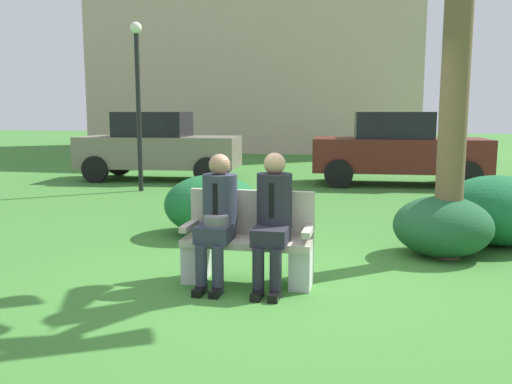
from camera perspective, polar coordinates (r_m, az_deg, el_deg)
ground_plane at (r=5.43m, az=3.07°, el=-9.42°), size 80.00×80.00×0.00m
park_bench at (r=5.31m, az=-0.78°, el=-5.47°), size 1.26×0.44×0.90m
seated_man_left at (r=5.19m, az=-4.12°, el=-2.21°), size 0.34×0.72×1.27m
seated_man_right at (r=5.07m, az=1.79°, el=-2.28°), size 0.34×0.72×1.29m
shrub_near_bench at (r=7.39m, az=-4.69°, el=-1.35°), size 1.32×1.21×0.82m
shrub_mid_lawn at (r=7.47m, az=24.30°, el=-1.76°), size 1.41×1.29×0.88m
shrub_far_lawn at (r=6.62m, az=19.22°, el=-3.46°), size 1.13×1.04×0.71m
parked_car_near at (r=13.59m, az=-10.34°, el=4.82°), size 4.02×1.98×1.68m
parked_car_far at (r=12.85m, az=14.78°, el=4.47°), size 3.98×1.90×1.68m
street_lamp at (r=11.68m, az=-12.44°, el=10.67°), size 0.24×0.24×3.51m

